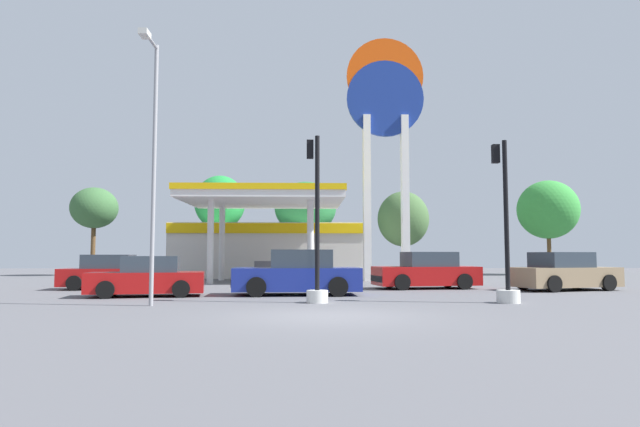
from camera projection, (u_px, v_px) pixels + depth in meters
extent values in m
plane|color=#56565B|center=(328.00, 316.00, 12.78)|extent=(90.00, 90.00, 0.00)
cube|color=beige|center=(271.00, 251.00, 35.35)|extent=(12.09, 5.98, 3.36)
cube|color=#EAB70C|center=(268.00, 228.00, 32.42)|extent=(12.09, 0.12, 0.60)
cube|color=white|center=(264.00, 200.00, 28.92)|extent=(8.23, 6.72, 0.35)
cube|color=#EAB70C|center=(264.00, 194.00, 28.95)|extent=(8.33, 6.82, 0.30)
cylinder|color=silver|center=(210.00, 242.00, 26.85)|extent=(0.32, 0.32, 4.16)
cylinder|color=silver|center=(311.00, 242.00, 26.98)|extent=(0.32, 0.32, 4.16)
cylinder|color=silver|center=(222.00, 243.00, 30.53)|extent=(0.32, 0.32, 4.16)
cylinder|color=silver|center=(310.00, 243.00, 30.66)|extent=(0.32, 0.32, 4.16)
cube|color=#4C4C51|center=(263.00, 272.00, 28.64)|extent=(0.90, 0.60, 1.10)
cube|color=white|center=(367.00, 197.00, 30.07)|extent=(0.40, 0.56, 9.20)
cube|color=white|center=(405.00, 197.00, 30.12)|extent=(0.40, 0.56, 9.20)
cylinder|color=navy|center=(385.00, 99.00, 30.52)|extent=(4.32, 0.22, 4.32)
cylinder|color=#EA4C0C|center=(385.00, 76.00, 30.63)|extent=(4.32, 0.22, 4.32)
cube|color=white|center=(385.00, 88.00, 30.62)|extent=(3.97, 0.08, 0.78)
cylinder|color=black|center=(147.00, 281.00, 23.61)|extent=(0.62, 0.26, 0.61)
cylinder|color=black|center=(138.00, 283.00, 21.98)|extent=(0.62, 0.26, 0.61)
cylinder|color=black|center=(87.00, 281.00, 23.34)|extent=(0.62, 0.26, 0.61)
cylinder|color=black|center=(74.00, 283.00, 21.72)|extent=(0.62, 0.26, 0.61)
cube|color=#A51111|center=(112.00, 277.00, 22.68)|extent=(4.12, 2.00, 0.72)
cube|color=#2D3842|center=(109.00, 262.00, 22.71)|extent=(2.02, 1.64, 0.61)
cube|color=black|center=(160.00, 279.00, 22.88)|extent=(0.24, 1.60, 0.23)
cylinder|color=black|center=(402.00, 282.00, 21.99)|extent=(0.68, 0.32, 0.66)
cylinder|color=black|center=(389.00, 280.00, 23.73)|extent=(0.68, 0.32, 0.66)
cylinder|color=black|center=(464.00, 282.00, 22.44)|extent=(0.68, 0.32, 0.66)
cylinder|color=black|center=(447.00, 280.00, 24.18)|extent=(0.68, 0.32, 0.66)
cube|color=#A51111|center=(426.00, 276.00, 23.10)|extent=(4.53, 2.41, 0.78)
cube|color=#2D3842|center=(429.00, 260.00, 23.18)|extent=(2.27, 1.88, 0.66)
cube|color=black|center=(377.00, 279.00, 22.73)|extent=(0.37, 1.72, 0.25)
cylinder|color=black|center=(256.00, 287.00, 18.45)|extent=(0.69, 0.26, 0.68)
cylinder|color=black|center=(259.00, 284.00, 20.28)|extent=(0.69, 0.26, 0.68)
cylinder|color=black|center=(338.00, 287.00, 18.63)|extent=(0.69, 0.26, 0.68)
cylinder|color=black|center=(333.00, 284.00, 20.46)|extent=(0.69, 0.26, 0.68)
cube|color=navy|center=(297.00, 279.00, 19.47)|extent=(4.56, 2.05, 0.81)
cube|color=#2D3842|center=(301.00, 259.00, 19.54)|extent=(2.20, 1.75, 0.68)
cube|color=black|center=(235.00, 283.00, 19.33)|extent=(0.19, 1.79, 0.26)
cylinder|color=black|center=(575.00, 281.00, 23.24)|extent=(0.69, 0.40, 0.65)
cylinder|color=black|center=(608.00, 283.00, 21.58)|extent=(0.69, 0.40, 0.65)
cylinder|color=black|center=(523.00, 282.00, 22.42)|extent=(0.69, 0.40, 0.65)
cylinder|color=black|center=(554.00, 284.00, 20.76)|extent=(0.69, 0.40, 0.65)
cube|color=#8C7556|center=(565.00, 277.00, 22.01)|extent=(4.61, 2.93, 0.77)
cube|color=#2D3842|center=(561.00, 260.00, 22.02)|extent=(2.40, 2.10, 0.65)
cube|color=black|center=(606.00, 279.00, 22.65)|extent=(0.60, 1.67, 0.24)
cylinder|color=black|center=(105.00, 290.00, 17.76)|extent=(0.61, 0.30, 0.59)
cylinder|color=black|center=(114.00, 287.00, 19.31)|extent=(0.61, 0.30, 0.59)
cylinder|color=black|center=(181.00, 289.00, 18.21)|extent=(0.61, 0.30, 0.59)
cylinder|color=black|center=(184.00, 286.00, 19.76)|extent=(0.61, 0.30, 0.59)
cube|color=#A51111|center=(147.00, 282.00, 18.78)|extent=(4.08, 2.24, 0.70)
cube|color=#2D3842|center=(151.00, 265.00, 18.85)|extent=(2.05, 1.72, 0.59)
cube|color=black|center=(88.00, 286.00, 18.41)|extent=(0.36, 1.54, 0.22)
cylinder|color=silver|center=(508.00, 297.00, 16.20)|extent=(0.68, 0.68, 0.38)
cylinder|color=black|center=(506.00, 214.00, 16.39)|extent=(0.14, 0.14, 4.52)
cube|color=black|center=(496.00, 154.00, 16.68)|extent=(0.21, 0.20, 0.57)
sphere|color=red|center=(494.00, 149.00, 16.82)|extent=(0.15, 0.15, 0.15)
sphere|color=#D89E0C|center=(494.00, 155.00, 16.81)|extent=(0.15, 0.15, 0.15)
sphere|color=green|center=(494.00, 160.00, 16.79)|extent=(0.15, 0.15, 0.15)
cylinder|color=silver|center=(317.00, 296.00, 16.28)|extent=(0.64, 0.64, 0.38)
cylinder|color=black|center=(317.00, 212.00, 16.47)|extent=(0.14, 0.14, 4.69)
cube|color=black|center=(310.00, 149.00, 16.77)|extent=(0.21, 0.20, 0.57)
sphere|color=red|center=(310.00, 144.00, 16.91)|extent=(0.15, 0.15, 0.15)
sphere|color=#D89E0C|center=(310.00, 150.00, 16.90)|extent=(0.15, 0.15, 0.15)
sphere|color=green|center=(310.00, 156.00, 16.88)|extent=(0.15, 0.15, 0.15)
cylinder|color=brown|center=(93.00, 250.00, 37.30)|extent=(0.30, 0.30, 3.46)
ellipsoid|color=#376235|center=(94.00, 208.00, 37.52)|extent=(3.17, 3.17, 2.82)
cylinder|color=brown|center=(219.00, 248.00, 39.23)|extent=(0.31, 0.31, 3.84)
ellipsoid|color=#228A3A|center=(220.00, 202.00, 39.47)|extent=(3.67, 3.67, 3.90)
cylinder|color=brown|center=(305.00, 253.00, 39.87)|extent=(0.38, 0.38, 3.18)
ellipsoid|color=#256F37|center=(305.00, 208.00, 40.12)|extent=(4.54, 4.54, 3.84)
cylinder|color=brown|center=(404.00, 256.00, 39.67)|extent=(0.32, 0.32, 2.64)
ellipsoid|color=#416337|center=(403.00, 219.00, 39.88)|extent=(3.75, 3.75, 4.03)
cylinder|color=brown|center=(549.00, 253.00, 38.81)|extent=(0.29, 0.29, 3.06)
ellipsoid|color=green|center=(548.00, 210.00, 39.05)|extent=(4.28, 4.28, 4.18)
cylinder|color=gray|center=(154.00, 173.00, 15.60)|extent=(0.12, 0.12, 7.54)
cylinder|color=gray|center=(151.00, 41.00, 15.28)|extent=(0.09, 1.20, 0.09)
cube|color=beige|center=(145.00, 34.00, 14.68)|extent=(0.24, 0.44, 0.16)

